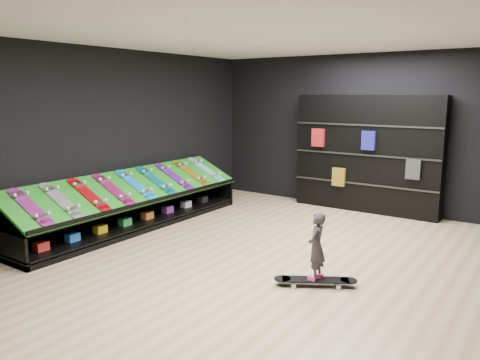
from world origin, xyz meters
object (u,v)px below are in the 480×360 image
Objects in this scene: back_shelving at (367,154)px; child at (316,259)px; floor_skateboard at (315,282)px; display_rack at (134,212)px.

child is at bearing -78.31° from back_shelving.
floor_skateboard is 0.29m from child.
back_shelving is 2.83× the size of floor_skateboard.
display_rack is 3.68m from child.
back_shelving is 5.72× the size of child.
back_shelving is (2.84, 3.32, 0.86)m from display_rack.
back_shelving reaches higher than floor_skateboard.
floor_skateboard is at bearing -78.31° from back_shelving.
child is (3.64, -0.53, 0.08)m from display_rack.
display_rack reaches higher than floor_skateboard.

